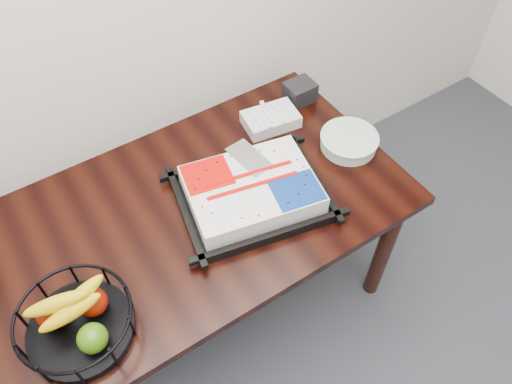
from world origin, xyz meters
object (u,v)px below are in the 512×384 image
cake_tray (251,192)px  fruit_basket (76,321)px  table (169,236)px  plate_stack (349,142)px  napkin_box (300,92)px

cake_tray → fruit_basket: bearing=-168.4°
table → plate_stack: plate_stack is taller
fruit_basket → table: bearing=29.6°
cake_tray → fruit_basket: (-0.72, -0.15, 0.03)m
table → cake_tray: size_ratio=3.01×
table → napkin_box: (0.80, 0.28, 0.13)m
plate_stack → napkin_box: (0.01, 0.34, 0.02)m
table → plate_stack: 0.81m
table → cake_tray: (0.31, -0.08, 0.14)m
plate_stack → napkin_box: napkin_box is taller
cake_tray → plate_stack: bearing=2.0°
fruit_basket → plate_stack: bearing=7.8°
cake_tray → plate_stack: cake_tray is taller
table → cake_tray: 0.35m
cake_tray → napkin_box: 0.60m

